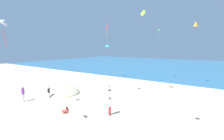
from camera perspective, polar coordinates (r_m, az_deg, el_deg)
The scene contains 14 objects.
ground_plane at distance 19.79m, azimuth 6.74°, elevation -10.20°, with size 120.00×120.00×0.00m, color beige.
ocean_water at distance 59.27m, azimuth 26.02°, elevation 1.17°, with size 120.00×60.00×0.05m, color teal.
dune_mound at distance 24.65m, azimuth -19.25°, elevation -6.96°, with size 8.13×5.69×1.78m, color #C4B992.
beach_chair_mid_beach at distance 16.50m, azimuth -15.73°, elevation -13.19°, with size 0.82×0.81×0.58m.
person_0 at distance 21.31m, azimuth -21.07°, elevation -7.10°, with size 0.39×0.39×1.40m.
person_1 at distance 15.16m, azimuth -0.80°, elevation -11.93°, with size 0.40×0.40×1.71m.
person_2 at distance 23.64m, azimuth -0.99°, elevation -6.42°, with size 0.62×0.69×0.78m.
person_3 at distance 21.33m, azimuth -28.47°, elevation -7.03°, with size 0.47×0.47×1.71m.
kite_white at distance 12.24m, azimuth -33.16°, elevation 13.71°, with size 0.84×0.76×1.74m.
kite_green at distance 31.94m, azimuth 15.94°, elevation 13.24°, with size 0.78×0.90×1.58m.
kite_orange at distance 28.04m, azimuth 27.01°, elevation 14.03°, with size 0.79×0.78×1.30m.
kite_red at distance 20.13m, azimuth -1.79°, elevation 14.58°, with size 0.56×0.53×1.53m.
kite_lime at distance 20.71m, azimuth 10.69°, elevation 18.73°, with size 0.81×0.42×1.33m.
kite_teal at distance 32.43m, azimuth -1.84°, elevation 8.44°, with size 0.98×0.86×1.22m.
Camera 1 is at (8.75, -6.66, 6.12)m, focal length 26.39 mm.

